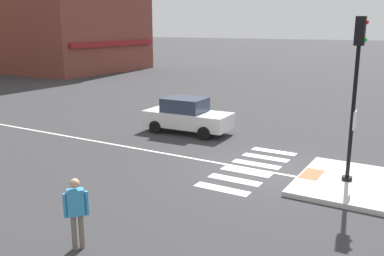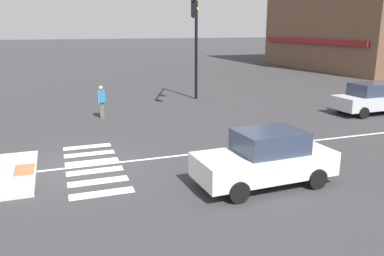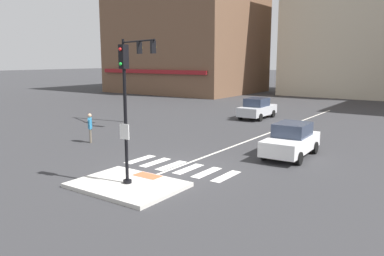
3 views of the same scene
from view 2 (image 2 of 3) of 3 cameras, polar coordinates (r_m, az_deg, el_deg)
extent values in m
plane|color=#333335|center=(13.51, -16.91, -5.70)|extent=(300.00, 300.00, 0.00)
cube|color=#DB5B38|center=(13.50, -23.31, -5.60)|extent=(1.10, 0.60, 0.01)
cube|color=silver|center=(15.76, -15.06, -2.66)|extent=(0.44, 1.80, 0.01)
cube|color=silver|center=(14.87, -14.75, -3.67)|extent=(0.44, 1.80, 0.01)
cube|color=silver|center=(13.98, -14.40, -4.81)|extent=(0.44, 1.80, 0.01)
cube|color=silver|center=(13.11, -14.00, -6.11)|extent=(0.44, 1.80, 0.01)
cube|color=silver|center=(12.23, -13.54, -7.59)|extent=(0.44, 1.80, 0.01)
cube|color=silver|center=(11.37, -13.01, -9.29)|extent=(0.44, 1.80, 0.01)
cube|color=silver|center=(17.11, 18.68, -1.59)|extent=(0.14, 28.00, 0.01)
cylinder|color=black|center=(25.18, 0.61, 11.19)|extent=(0.18, 0.18, 6.13)
cylinder|color=black|center=(22.72, 0.47, 17.93)|extent=(4.62, 1.91, 0.11)
cube|color=black|center=(22.45, 0.45, 16.82)|extent=(0.35, 0.37, 0.80)
sphere|color=gold|center=(22.44, 0.90, 16.82)|extent=(0.12, 0.12, 0.12)
cube|color=black|center=(20.48, 0.29, 17.05)|extent=(0.35, 0.37, 0.80)
sphere|color=gold|center=(20.48, 0.79, 17.05)|extent=(0.12, 0.12, 0.12)
cube|color=maroon|center=(44.76, 16.76, 12.10)|extent=(17.10, 0.30, 0.50)
cube|color=silver|center=(23.07, 24.71, 3.52)|extent=(1.79, 4.14, 0.70)
cube|color=#2D384C|center=(22.86, 24.62, 5.15)|extent=(1.52, 1.93, 0.64)
cylinder|color=black|center=(24.60, 25.36, 3.23)|extent=(0.19, 0.60, 0.60)
cylinder|color=black|center=(22.85, 20.90, 2.91)|extent=(0.19, 0.60, 0.60)
cylinder|color=black|center=(21.67, 23.79, 2.03)|extent=(0.19, 0.60, 0.60)
cube|color=white|center=(11.65, 10.49, -5.16)|extent=(1.86, 4.16, 0.70)
cube|color=#2D384C|center=(11.52, 11.27, -1.91)|extent=(1.55, 1.96, 0.64)
cylinder|color=black|center=(10.50, 6.88, -9.30)|extent=(0.20, 0.61, 0.60)
cylinder|color=black|center=(11.88, 3.02, -6.33)|extent=(0.20, 0.61, 0.60)
cylinder|color=black|center=(11.86, 17.82, -7.08)|extent=(0.20, 0.61, 0.60)
cylinder|color=black|center=(13.09, 13.21, -4.70)|extent=(0.20, 0.61, 0.60)
cylinder|color=#6B6051|center=(20.41, -13.14, 2.51)|extent=(0.12, 0.12, 0.82)
cylinder|color=#6B6051|center=(20.54, -12.89, 2.60)|extent=(0.12, 0.12, 0.82)
cube|color=#338CBF|center=(20.34, -13.13, 4.51)|extent=(0.42, 0.40, 0.60)
cylinder|color=#338CBF|center=(20.17, -13.49, 4.26)|extent=(0.09, 0.09, 0.56)
cylinder|color=#338CBF|center=(20.54, -12.75, 4.48)|extent=(0.09, 0.09, 0.56)
sphere|color=tan|center=(20.28, -13.20, 5.73)|extent=(0.22, 0.22, 0.22)
camera|label=1|loc=(26.54, -30.04, 13.44)|focal=39.82mm
camera|label=3|loc=(12.47, -96.21, -0.92)|focal=36.26mm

